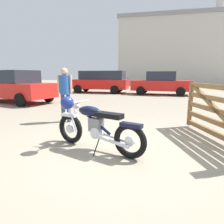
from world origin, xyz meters
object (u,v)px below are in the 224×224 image
object	(u,v)px
silver_sedan_mid	(17,87)
white_estate_far	(161,83)
pale_sedan_back	(100,81)
vintage_motorcycle	(94,126)
bystander	(65,89)

from	to	relation	value
silver_sedan_mid	white_estate_far	world-z (taller)	same
pale_sedan_back	white_estate_far	world-z (taller)	pale_sedan_back
silver_sedan_mid	white_estate_far	xyz separation A→B (m)	(7.01, 6.41, 0.00)
pale_sedan_back	vintage_motorcycle	bearing A→B (deg)	106.95
vintage_motorcycle	pale_sedan_back	size ratio (longest dim) A/B	0.42
bystander	pale_sedan_back	distance (m)	9.91
bystander	silver_sedan_mid	world-z (taller)	silver_sedan_mid
silver_sedan_mid	pale_sedan_back	size ratio (longest dim) A/B	0.93
bystander	pale_sedan_back	xyz separation A→B (m)	(-2.48, 9.59, -0.08)
silver_sedan_mid	white_estate_far	bearing A→B (deg)	-127.11
pale_sedan_back	white_estate_far	xyz separation A→B (m)	(4.81, -0.18, -0.10)
bystander	pale_sedan_back	bearing A→B (deg)	3.44
white_estate_far	pale_sedan_back	bearing A→B (deg)	-1.77
silver_sedan_mid	vintage_motorcycle	bearing A→B (deg)	153.16
silver_sedan_mid	pale_sedan_back	xyz separation A→B (m)	(2.20, 6.58, 0.10)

